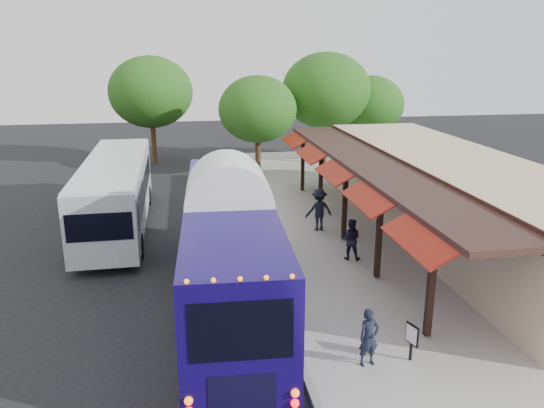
{
  "coord_description": "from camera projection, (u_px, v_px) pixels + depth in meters",
  "views": [
    {
      "loc": [
        -2.66,
        -16.32,
        7.92
      ],
      "look_at": [
        0.75,
        4.25,
        1.8
      ],
      "focal_mm": 35.0,
      "sensor_mm": 36.0,
      "label": 1
    }
  ],
  "objects": [
    {
      "name": "tree_right",
      "position": [
        370.0,
        105.0,
        37.48
      ],
      "size": [
        4.81,
        4.81,
        6.16
      ],
      "color": "#382314",
      "rests_on": "ground"
    },
    {
      "name": "tree_mid",
      "position": [
        326.0,
        91.0,
        36.04
      ],
      "size": [
        6.06,
        6.06,
        7.76
      ],
      "color": "#382314",
      "rests_on": "ground"
    },
    {
      "name": "sidewalk",
      "position": [
        371.0,
        240.0,
        22.64
      ],
      "size": [
        10.0,
        40.0,
        0.15
      ],
      "primitive_type": "cube",
      "color": "#9E9B93",
      "rests_on": "ground"
    },
    {
      "name": "ped_d",
      "position": [
        319.0,
        210.0,
        23.37
      ],
      "size": [
        1.31,
        0.87,
        1.9
      ],
      "primitive_type": "imported",
      "rotation": [
        0.0,
        0.0,
        3.29
      ],
      "color": "black",
      "rests_on": "sidewalk"
    },
    {
      "name": "ped_a",
      "position": [
        369.0,
        338.0,
        13.37
      ],
      "size": [
        0.61,
        0.46,
        1.53
      ],
      "primitive_type": "imported",
      "rotation": [
        0.0,
        0.0,
        0.17
      ],
      "color": "black",
      "rests_on": "sidewalk"
    },
    {
      "name": "coach_bus",
      "position": [
        229.0,
        246.0,
        16.32
      ],
      "size": [
        3.11,
        12.19,
        3.86
      ],
      "rotation": [
        0.0,
        0.0,
        -0.05
      ],
      "color": "#130754",
      "rests_on": "ground"
    },
    {
      "name": "ped_b",
      "position": [
        351.0,
        239.0,
        20.15
      ],
      "size": [
        0.94,
        0.84,
        1.61
      ],
      "primitive_type": "imported",
      "rotation": [
        0.0,
        0.0,
        2.8
      ],
      "color": "black",
      "rests_on": "sidewalk"
    },
    {
      "name": "sign_board",
      "position": [
        412.0,
        336.0,
        13.57
      ],
      "size": [
        0.18,
        0.45,
        1.02
      ],
      "rotation": [
        0.0,
        0.0,
        0.3
      ],
      "color": "black",
      "rests_on": "sidewalk"
    },
    {
      "name": "ground",
      "position": [
        271.0,
        290.0,
        18.09
      ],
      "size": [
        90.0,
        90.0,
        0.0
      ],
      "primitive_type": "plane",
      "color": "black",
      "rests_on": "ground"
    },
    {
      "name": "tree_left",
      "position": [
        258.0,
        109.0,
        33.47
      ],
      "size": [
        4.97,
        4.97,
        6.36
      ],
      "color": "#382314",
      "rests_on": "ground"
    },
    {
      "name": "tree_far",
      "position": [
        151.0,
        92.0,
        37.06
      ],
      "size": [
        5.87,
        5.87,
        7.51
      ],
      "color": "#382314",
      "rests_on": "ground"
    },
    {
      "name": "curb",
      "position": [
        256.0,
        246.0,
        21.86
      ],
      "size": [
        0.2,
        40.0,
        0.16
      ],
      "primitive_type": "cube",
      "color": "gray",
      "rests_on": "ground"
    },
    {
      "name": "station_shelter",
      "position": [
        448.0,
        196.0,
        22.67
      ],
      "size": [
        8.15,
        20.0,
        3.6
      ],
      "color": "tan",
      "rests_on": "ground"
    },
    {
      "name": "ped_c",
      "position": [
        257.0,
        202.0,
        25.12
      ],
      "size": [
        0.99,
        0.59,
        1.58
      ],
      "primitive_type": "imported",
      "rotation": [
        0.0,
        0.0,
        3.38
      ],
      "color": "black",
      "rests_on": "sidewalk"
    },
    {
      "name": "city_bus",
      "position": [
        116.0,
        190.0,
        24.06
      ],
      "size": [
        2.76,
        11.76,
        3.15
      ],
      "rotation": [
        0.0,
        0.0,
        0.02
      ],
      "color": "#93969B",
      "rests_on": "ground"
    }
  ]
}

